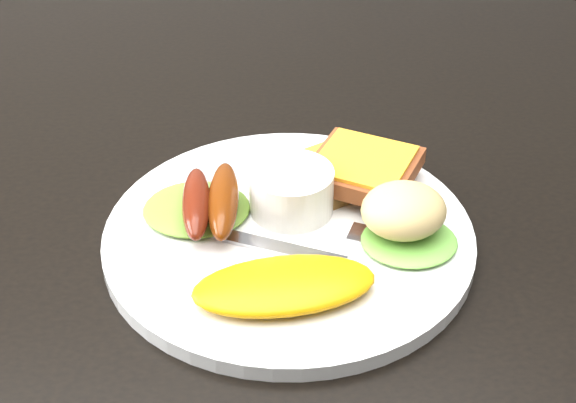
# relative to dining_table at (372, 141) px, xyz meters

# --- Properties ---
(dining_table) EXTENTS (1.20, 0.80, 0.04)m
(dining_table) POSITION_rel_dining_table_xyz_m (0.00, 0.00, 0.00)
(dining_table) COLOR black
(dining_table) RESTS_ON ground
(plate) EXTENTS (0.29, 0.29, 0.01)m
(plate) POSITION_rel_dining_table_xyz_m (-0.09, -0.18, 0.03)
(plate) COLOR white
(plate) RESTS_ON dining_table
(lettuce_left) EXTENTS (0.09, 0.08, 0.01)m
(lettuce_left) POSITION_rel_dining_table_xyz_m (-0.17, -0.15, 0.04)
(lettuce_left) COLOR #51832C
(lettuce_left) RESTS_ON plate
(lettuce_right) EXTENTS (0.07, 0.07, 0.01)m
(lettuce_right) POSITION_rel_dining_table_xyz_m (-0.00, -0.20, 0.04)
(lettuce_right) COLOR #5AA436
(lettuce_right) RESTS_ON plate
(omelette) EXTENTS (0.14, 0.08, 0.02)m
(omelette) POSITION_rel_dining_table_xyz_m (-0.10, -0.25, 0.04)
(omelette) COLOR #EDAF0A
(omelette) RESTS_ON plate
(sausage_a) EXTENTS (0.02, 0.09, 0.02)m
(sausage_a) POSITION_rel_dining_table_xyz_m (-0.16, -0.17, 0.05)
(sausage_a) COLOR #5E2008
(sausage_a) RESTS_ON lettuce_left
(sausage_b) EXTENTS (0.03, 0.10, 0.02)m
(sausage_b) POSITION_rel_dining_table_xyz_m (-0.14, -0.16, 0.05)
(sausage_b) COLOR #672901
(sausage_b) RESTS_ON lettuce_left
(ramekin) EXTENTS (0.08, 0.08, 0.04)m
(ramekin) POSITION_rel_dining_table_xyz_m (-0.09, -0.15, 0.05)
(ramekin) COLOR white
(ramekin) RESTS_ON plate
(toast_a) EXTENTS (0.10, 0.10, 0.01)m
(toast_a) POSITION_rel_dining_table_xyz_m (-0.07, -0.12, 0.04)
(toast_a) COLOR olive
(toast_a) RESTS_ON plate
(toast_b) EXTENTS (0.11, 0.11, 0.01)m
(toast_b) POSITION_rel_dining_table_xyz_m (-0.03, -0.12, 0.05)
(toast_b) COLOR brown
(toast_b) RESTS_ON toast_a
(potato_salad) EXTENTS (0.09, 0.08, 0.04)m
(potato_salad) POSITION_rel_dining_table_xyz_m (-0.01, -0.19, 0.06)
(potato_salad) COLOR beige
(potato_salad) RESTS_ON lettuce_right
(fork) EXTENTS (0.15, 0.08, 0.00)m
(fork) POSITION_rel_dining_table_xyz_m (-0.13, -0.19, 0.03)
(fork) COLOR #ADAFB7
(fork) RESTS_ON plate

